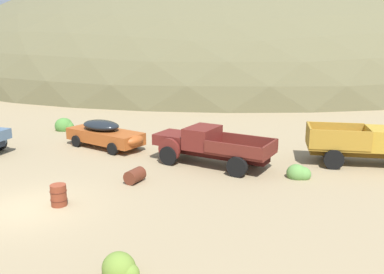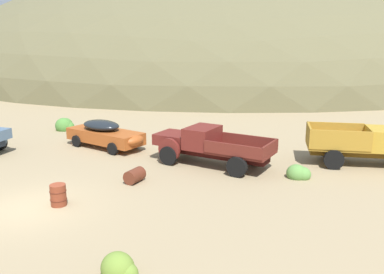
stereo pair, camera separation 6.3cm
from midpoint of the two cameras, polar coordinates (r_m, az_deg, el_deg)
The scene contains 12 objects.
ground_plane at distance 17.21m, azimuth -21.00°, elevation -8.96°, with size 300.00×300.00×0.00m, color #998460.
hill_center at distance 75.82m, azimuth 2.07°, elevation 8.81°, with size 88.95×80.94×32.61m, color brown.
car_oxide_orange at distance 24.66m, azimuth -11.34°, elevation 0.40°, with size 5.28×2.99×1.57m.
truck_oxblood at distance 21.10m, azimuth 1.72°, elevation -1.04°, with size 6.32×3.13×1.89m.
truck_mustard at distance 22.82m, azimuth 23.73°, elevation -1.02°, with size 6.23×3.01×1.91m.
oil_drum_foreground at distance 18.84m, azimuth -7.64°, elevation -5.18°, with size 0.74×0.98×0.62m.
oil_drum_spare at distance 16.98m, azimuth -17.49°, elevation -7.47°, with size 0.64×0.64×0.83m.
bush_front_right at distance 19.87m, azimuth 14.28°, elevation -4.82°, with size 1.11×0.85×0.82m.
bush_between_trucks at distance 12.00m, azimuth -9.55°, elevation -17.20°, with size 1.07×0.84×0.91m.
bush_near_barrel at distance 30.12m, azimuth -16.67°, elevation 1.43°, with size 1.29×1.21×1.10m.
bush_lone_scrub at distance 24.09m, azimuth 0.05°, elevation -0.94°, with size 1.44×1.25×1.10m.
bush_front_left at distance 29.18m, azimuth -13.36°, elevation 1.06°, with size 0.79×0.76×0.69m.
Camera 2 is at (10.63, -11.98, 6.34)m, focal length 39.55 mm.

